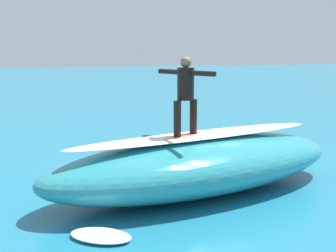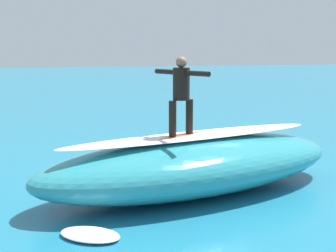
% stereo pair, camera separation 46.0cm
% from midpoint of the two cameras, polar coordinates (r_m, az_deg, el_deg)
% --- Properties ---
extents(ground_plane, '(120.00, 120.00, 0.00)m').
position_cam_midpoint_polar(ground_plane, '(12.78, 4.56, -4.51)').
color(ground_plane, teal).
extents(wave_crest, '(7.51, 4.46, 1.19)m').
position_cam_midpoint_polar(wave_crest, '(10.24, 4.46, -4.63)').
color(wave_crest, teal).
rests_on(wave_crest, ground_plane).
extents(wave_foam_lip, '(6.02, 2.55, 0.08)m').
position_cam_midpoint_polar(wave_foam_lip, '(10.10, 4.50, -1.14)').
color(wave_foam_lip, white).
rests_on(wave_foam_lip, wave_crest).
extents(surfboard_riding, '(1.96, 1.40, 0.09)m').
position_cam_midpoint_polar(surfboard_riding, '(9.92, 2.88, -1.30)').
color(surfboard_riding, '#E0563D').
rests_on(surfboard_riding, wave_crest).
extents(surfer_riding, '(0.84, 1.37, 1.60)m').
position_cam_midpoint_polar(surfer_riding, '(9.79, 2.93, 4.32)').
color(surfer_riding, black).
rests_on(surfer_riding, surfboard_riding).
extents(surfboard_paddling, '(2.38, 1.37, 0.06)m').
position_cam_midpoint_polar(surfboard_paddling, '(14.85, -0.15, -2.37)').
color(surfboard_paddling, '#EAE5C6').
rests_on(surfboard_paddling, ground_plane).
extents(surfer_paddling, '(1.68, 0.84, 0.31)m').
position_cam_midpoint_polar(surfer_paddling, '(14.84, -0.66, -1.73)').
color(surfer_paddling, black).
rests_on(surfer_paddling, surfboard_paddling).
extents(foam_patch_near, '(0.81, 1.01, 0.13)m').
position_cam_midpoint_polar(foam_patch_near, '(14.48, -5.40, -2.59)').
color(foam_patch_near, white).
rests_on(foam_patch_near, ground_plane).
extents(foam_patch_mid, '(1.23, 1.13, 0.11)m').
position_cam_midpoint_polar(foam_patch_mid, '(8.08, -7.59, -12.67)').
color(foam_patch_mid, white).
rests_on(foam_patch_mid, ground_plane).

